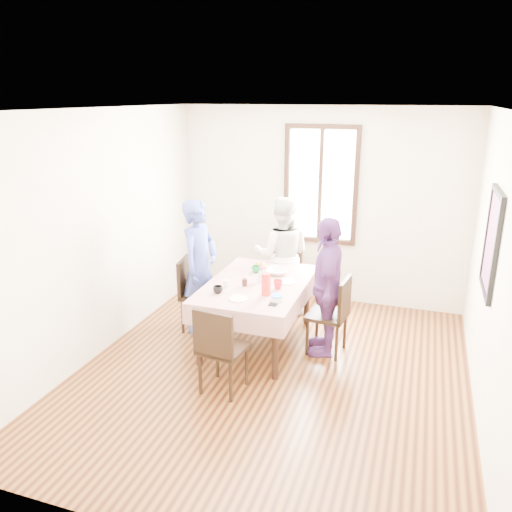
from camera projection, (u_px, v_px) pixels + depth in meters
name	position (u px, v px, depth m)	size (l,w,h in m)	color
ground	(272.00, 373.00, 5.38)	(4.50, 4.50, 0.00)	#32150B
back_wall	(320.00, 206.00, 7.00)	(4.00, 4.00, 0.00)	beige
right_wall	(495.00, 274.00, 4.36)	(4.50, 4.50, 0.00)	beige
window_frame	(321.00, 185.00, 6.89)	(1.02, 0.06, 1.62)	black
window_pane	(321.00, 185.00, 6.90)	(0.90, 0.02, 1.50)	white
art_poster	(492.00, 242.00, 4.57)	(0.04, 0.76, 0.96)	red
dining_table	(257.00, 314.00, 5.92)	(0.98, 1.53, 0.75)	black
tablecloth	(257.00, 283.00, 5.81)	(1.10, 1.65, 0.01)	#510002
chair_left	(199.00, 294.00, 6.28)	(0.42, 0.42, 0.91)	black
chair_right	(327.00, 315.00, 5.69)	(0.42, 0.42, 0.91)	black
chair_far	(282.00, 278.00, 6.85)	(0.42, 0.42, 0.91)	black
chair_near	(223.00, 348.00, 4.95)	(0.42, 0.42, 0.91)	black
person_left	(200.00, 266.00, 6.16)	(0.60, 0.40, 1.65)	#384797
person_far	(282.00, 255.00, 6.73)	(0.77, 0.60, 1.57)	white
person_right	(327.00, 287.00, 5.60)	(0.93, 0.39, 1.59)	#572C68
mug_black	(218.00, 290.00, 5.49)	(0.10, 0.10, 0.08)	black
mug_flag	(278.00, 285.00, 5.61)	(0.11, 0.11, 0.10)	red
mug_green	(256.00, 269.00, 6.13)	(0.11, 0.11, 0.08)	#0C7226
serving_bowl	(277.00, 272.00, 6.07)	(0.25, 0.25, 0.06)	white
juice_carton	(266.00, 284.00, 5.41)	(0.08, 0.08, 0.25)	red
butter_tub	(277.00, 299.00, 5.26)	(0.12, 0.12, 0.06)	white
jam_jar	(245.00, 282.00, 5.70)	(0.06, 0.06, 0.08)	black
drinking_glass	(226.00, 284.00, 5.65)	(0.06, 0.06, 0.09)	silver
smartphone	(274.00, 303.00, 5.23)	(0.08, 0.16, 0.01)	black
flower_vase	(261.00, 276.00, 5.84)	(0.06, 0.06, 0.12)	silver
plate_right	(287.00, 282.00, 5.82)	(0.20, 0.20, 0.01)	white
plate_far	(273.00, 267.00, 6.31)	(0.20, 0.20, 0.01)	white
plate_near	(238.00, 299.00, 5.34)	(0.20, 0.20, 0.01)	white
butter_lid	(277.00, 296.00, 5.25)	(0.12, 0.12, 0.01)	blue
flower_bunch	(261.00, 267.00, 5.80)	(0.09, 0.09, 0.10)	yellow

